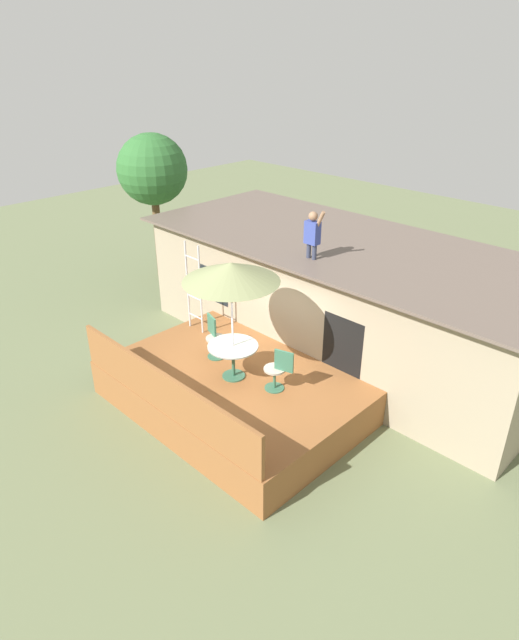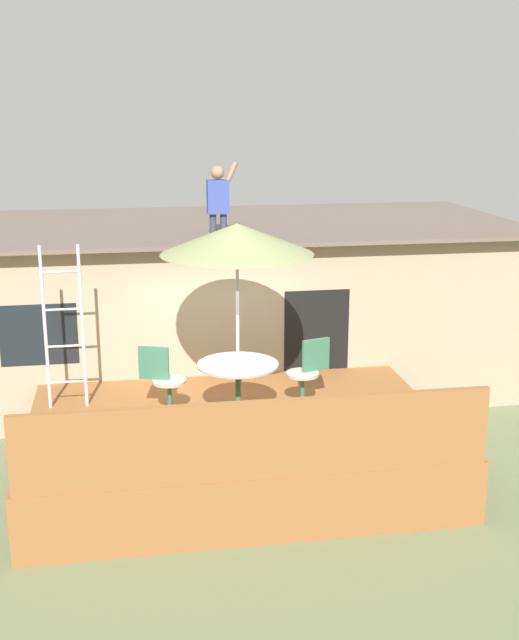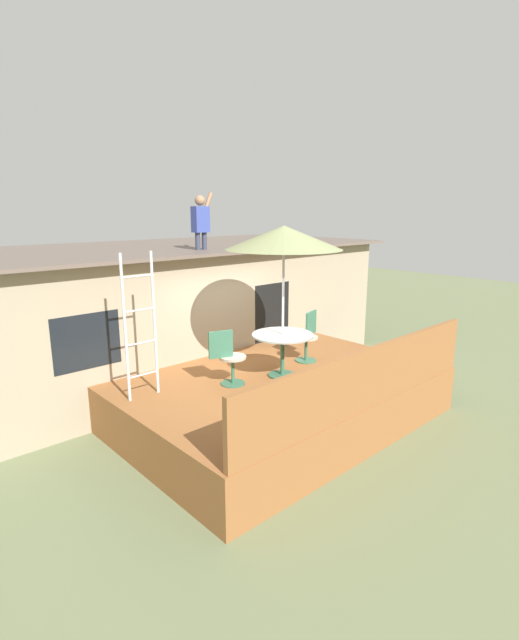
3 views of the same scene
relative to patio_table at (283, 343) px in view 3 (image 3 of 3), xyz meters
The scene contains 10 objects.
ground_plane 1.39m from the patio_table, 101.58° to the left, with size 40.00×40.00×0.00m, color #66704C.
house 3.75m from the patio_table, 90.49° to the left, with size 10.50×4.50×2.81m.
deck 1.00m from the patio_table, 101.58° to the left, with size 5.30×3.93×0.80m, color brown.
deck_railing 1.76m from the patio_table, 91.04° to the right, with size 5.20×0.08×0.90m, color brown.
patio_table is the anchor object (origin of this frame).
patio_umbrella 1.76m from the patio_table, ahead, with size 1.90×1.90×2.54m.
step_ladder 2.39m from the patio_table, 159.97° to the left, with size 0.52×0.04×2.20m.
person_figure 3.10m from the patio_table, 88.59° to the left, with size 0.47×0.20×1.11m.
patio_chair_left 0.99m from the patio_table, 162.01° to the left, with size 0.61×0.44×0.92m.
patio_chair_right 1.03m from the patio_table, 16.87° to the left, with size 0.61×0.44×0.92m.
Camera 3 is at (-5.34, -5.44, 3.58)m, focal length 26.00 mm.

